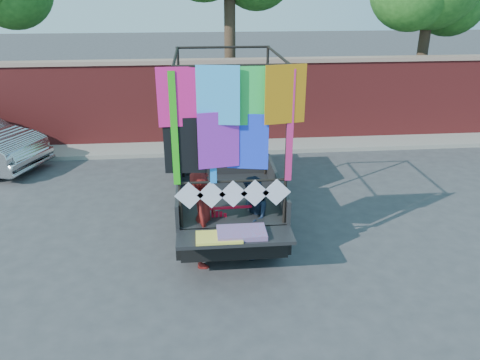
{
  "coord_description": "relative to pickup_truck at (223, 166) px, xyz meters",
  "views": [
    {
      "loc": [
        -0.15,
        -7.32,
        4.67
      ],
      "look_at": [
        0.57,
        0.23,
        1.49
      ],
      "focal_mm": 35.0,
      "sensor_mm": 36.0,
      "label": 1
    }
  ],
  "objects": [
    {
      "name": "streamer_bundle",
      "position": [
        -0.16,
        -2.46,
        -0.03
      ],
      "size": [
        0.85,
        0.07,
        0.59
      ],
      "color": "red",
      "rests_on": "ground"
    },
    {
      "name": "pickup_truck",
      "position": [
        0.0,
        0.0,
        0.0
      ],
      "size": [
        2.26,
        5.68,
        3.58
      ],
      "color": "black",
      "rests_on": "ground"
    },
    {
      "name": "brick_wall",
      "position": [
        -0.41,
        4.49,
        0.42
      ],
      "size": [
        30.0,
        0.45,
        2.61
      ],
      "color": "maroon",
      "rests_on": "ground"
    },
    {
      "name": "ground",
      "position": [
        -0.41,
        -2.51,
        -0.9
      ],
      "size": [
        90.0,
        90.0,
        0.0
      ],
      "primitive_type": "plane",
      "color": "#38383A",
      "rests_on": "ground"
    },
    {
      "name": "man",
      "position": [
        0.37,
        -2.36,
        -0.12
      ],
      "size": [
        0.64,
        0.8,
        1.56
      ],
      "primitive_type": "imported",
      "rotation": [
        0.0,
        0.0,
        -1.64
      ],
      "color": "#142034",
      "rests_on": "ground"
    },
    {
      "name": "curb",
      "position": [
        -0.41,
        3.79,
        -0.84
      ],
      "size": [
        30.0,
        1.2,
        0.12
      ],
      "primitive_type": "cube",
      "color": "gray",
      "rests_on": "ground"
    },
    {
      "name": "woman",
      "position": [
        -0.5,
        -2.53,
        -0.0
      ],
      "size": [
        0.55,
        0.73,
        1.79
      ],
      "primitive_type": "imported",
      "rotation": [
        0.0,
        0.0,
        1.37
      ],
      "color": "maroon",
      "rests_on": "ground"
    }
  ]
}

